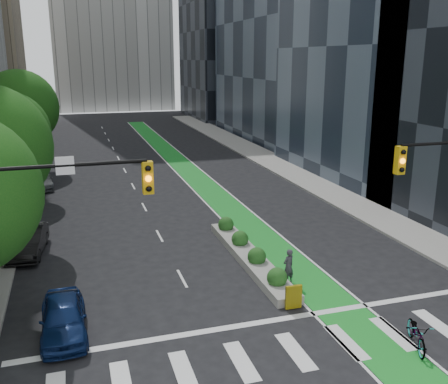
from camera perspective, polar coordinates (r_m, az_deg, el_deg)
ground at (r=19.25m, az=6.86°, el=-16.09°), size 160.00×160.00×0.00m
sidewalk_left at (r=41.44m, az=-23.38°, el=0.09°), size 3.60×90.00×0.15m
sidewalk_right at (r=45.22m, az=7.77°, el=2.39°), size 3.60×90.00×0.15m
bike_lane_paint at (r=47.10m, az=-4.61°, el=2.91°), size 2.20×70.00×0.01m
building_dark_end at (r=87.31m, az=0.86°, el=17.80°), size 14.00×18.00×28.00m
tree_midfar at (r=37.51m, az=-23.37°, el=6.25°), size 5.60×5.60×7.76m
tree_far at (r=47.32m, az=-22.30°, el=8.87°), size 6.60×6.60×9.00m
signal_left at (r=16.36m, az=-22.49°, el=-4.48°), size 6.14×0.51×7.20m
median_planter at (r=25.33m, az=2.91°, el=-7.10°), size 1.20×10.26×1.10m
bicycle at (r=19.50m, az=21.18°, el=-14.82°), size 1.44×2.18×1.09m
cyclist at (r=22.93m, az=7.37°, el=-8.43°), size 0.70×0.59×1.65m
parked_car_left_near at (r=19.81m, az=-17.89°, el=-13.52°), size 1.68×4.08×1.38m
parked_car_left_mid at (r=27.96m, az=-21.51°, el=-5.23°), size 1.96×4.51×1.44m
parked_car_left_far at (r=41.74m, az=-20.24°, el=1.29°), size 2.14×4.49×1.26m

